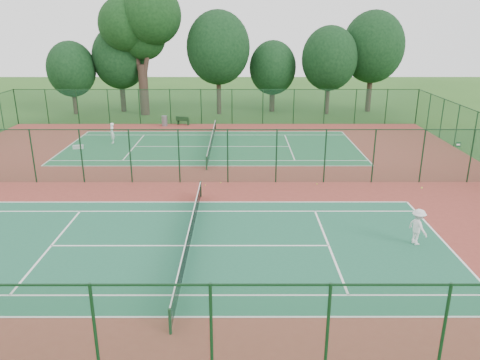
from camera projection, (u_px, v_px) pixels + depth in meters
name	position (u px, v px, depth m)	size (l,w,h in m)	color
ground	(204.00, 182.00, 30.06)	(120.00, 120.00, 0.00)	#2A571B
red_pad	(204.00, 182.00, 30.06)	(40.00, 36.00, 0.01)	maroon
court_near	(190.00, 246.00, 21.53)	(23.77, 10.97, 0.01)	#1D5C41
court_far	(212.00, 147.00, 38.57)	(23.77, 10.97, 0.01)	#1F633B
fence_north	(217.00, 107.00, 46.53)	(40.00, 0.09, 3.50)	#16432D
fence_south	(154.00, 340.00, 12.45)	(40.00, 0.09, 3.50)	#194C2D
fence_divider	(203.00, 156.00, 29.49)	(40.00, 0.09, 3.50)	#194D2E
tennis_net_near	(190.00, 235.00, 21.36)	(0.10, 12.90, 0.97)	black
tennis_net_far	(212.00, 140.00, 38.40)	(0.10, 12.90, 0.97)	#13341C
player_near	(418.00, 227.00, 21.45)	(1.11, 0.64, 1.72)	white
player_far	(112.00, 133.00, 39.42)	(0.63, 0.41, 1.73)	white
trash_bin	(165.00, 121.00, 46.03)	(0.56, 0.56, 1.00)	slate
bench	(183.00, 121.00, 46.51)	(1.43, 0.81, 0.85)	black
kit_bag	(78.00, 147.00, 37.86)	(0.82, 0.31, 0.31)	silver
stray_ball_a	(205.00, 185.00, 29.42)	(0.07, 0.07, 0.07)	#DEF037
stray_ball_b	(317.00, 184.00, 29.62)	(0.08, 0.08, 0.08)	#BCD331
stray_ball_c	(221.00, 183.00, 29.85)	(0.07, 0.07, 0.07)	#E4F438
big_tree	(141.00, 24.00, 48.93)	(8.80, 6.44, 13.52)	#34231C
evergreen_row	(224.00, 113.00, 53.01)	(39.00, 5.00, 12.00)	black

